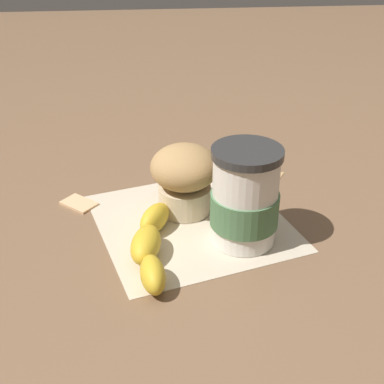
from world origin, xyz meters
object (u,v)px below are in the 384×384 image
(coffee_cup, at_px, (245,199))
(banana, at_px, (150,244))
(muffin, at_px, (184,176))
(sugar_packet, at_px, (79,202))

(coffee_cup, distance_m, banana, 0.13)
(muffin, distance_m, sugar_packet, 0.16)
(banana, bearing_deg, sugar_packet, -53.84)
(muffin, relative_size, sugar_packet, 1.97)
(sugar_packet, bearing_deg, banana, 126.16)
(coffee_cup, bearing_deg, banana, 12.46)
(banana, height_order, sugar_packet, banana)
(coffee_cup, distance_m, muffin, 0.11)
(coffee_cup, height_order, sugar_packet, coffee_cup)
(banana, bearing_deg, coffee_cup, -167.54)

